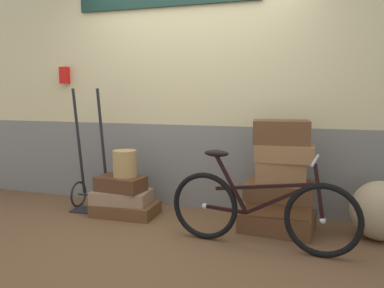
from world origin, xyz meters
name	(u,v)px	position (x,y,z in m)	size (l,w,h in m)	color
ground	(167,232)	(0.00, 0.00, -0.03)	(8.83, 5.20, 0.06)	brown
station_building	(195,71)	(0.01, 0.85, 1.54)	(6.83, 0.74, 3.07)	slate
suitcase_0	(126,209)	(-0.59, 0.27, 0.07)	(0.67, 0.41, 0.13)	brown
suitcase_1	(122,197)	(-0.63, 0.27, 0.20)	(0.60, 0.36, 0.13)	#937051
suitcase_2	(121,184)	(-0.63, 0.26, 0.34)	(0.50, 0.30, 0.15)	#4C2D19
suitcase_3	(277,221)	(1.01, 0.29, 0.09)	(0.67, 0.47, 0.18)	brown
suitcase_4	(279,205)	(1.03, 0.29, 0.25)	(0.58, 0.35, 0.14)	brown
suitcase_5	(279,190)	(1.02, 0.27, 0.40)	(0.61, 0.44, 0.15)	brown
suitcase_6	(281,171)	(1.03, 0.28, 0.58)	(0.45, 0.29, 0.20)	olive
suitcase_7	(285,153)	(1.06, 0.29, 0.76)	(0.53, 0.32, 0.16)	olive
suitcase_8	(281,132)	(1.02, 0.31, 0.94)	(0.51, 0.31, 0.22)	brown
wicker_basket	(125,163)	(-0.59, 0.29, 0.56)	(0.25, 0.25, 0.28)	#A8844C
luggage_trolley	(91,182)	(-1.06, 0.36, 0.31)	(0.39, 0.37, 1.35)	black
burlap_sack	(381,211)	(1.90, 0.34, 0.27)	(0.52, 0.44, 0.53)	#9E8966
bicycle	(259,210)	(0.90, -0.16, 0.33)	(1.61, 0.46, 0.82)	black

